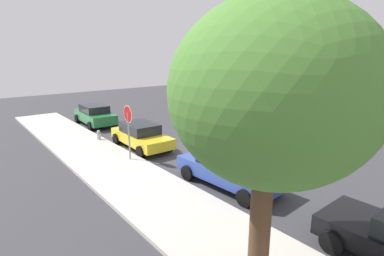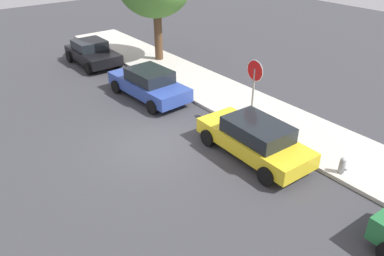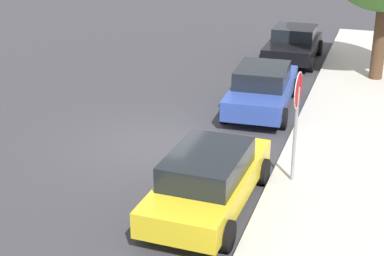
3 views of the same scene
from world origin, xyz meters
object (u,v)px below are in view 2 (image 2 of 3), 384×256
at_px(parked_car_black, 92,53).
at_px(fire_hydrant, 342,167).
at_px(parked_car_yellow, 254,138).
at_px(parked_car_blue, 149,84).
at_px(stop_sign, 254,81).

relative_size(parked_car_black, fire_hydrant, 5.45).
bearing_deg(parked_car_yellow, parked_car_black, -178.70).
relative_size(parked_car_yellow, fire_hydrant, 6.22).
distance_m(parked_car_yellow, parked_car_black, 12.75).
height_order(parked_car_blue, parked_car_black, parked_car_blue).
bearing_deg(parked_car_black, parked_car_blue, 0.38).
distance_m(stop_sign, parked_car_blue, 5.40).
xyz_separation_m(stop_sign, fire_hydrant, (4.32, -0.17, -1.60)).
distance_m(stop_sign, fire_hydrant, 4.61).
bearing_deg(parked_car_yellow, fire_hydrant, 28.10).
height_order(parked_car_yellow, parked_car_blue, parked_car_blue).
bearing_deg(parked_car_blue, stop_sign, 20.34).
xyz_separation_m(stop_sign, parked_car_blue, (-4.93, -1.83, -1.23)).
bearing_deg(fire_hydrant, parked_car_blue, -169.81).
relative_size(parked_car_yellow, parked_car_blue, 0.98).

